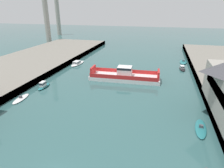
# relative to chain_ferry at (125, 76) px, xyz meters

# --- Properties ---
(chain_ferry) EXTENTS (19.69, 6.83, 3.85)m
(chain_ferry) POSITION_rel_chain_ferry_xyz_m (0.00, 0.00, 0.00)
(chain_ferry) COLOR silver
(chain_ferry) RESTS_ON ground
(moored_boat_near_left) EXTENTS (1.62, 5.08, 1.69)m
(moored_boat_near_left) POSITION_rel_chain_ferry_xyz_m (-18.79, -11.02, -0.52)
(moored_boat_near_left) COLOR #237075
(moored_boat_near_left) RESTS_ON ground
(moored_boat_near_right) EXTENTS (2.45, 6.31, 0.90)m
(moored_boat_near_right) POSITION_rel_chain_ferry_xyz_m (17.13, -20.40, -0.94)
(moored_boat_near_right) COLOR #237075
(moored_boat_near_right) RESTS_ON ground
(moored_boat_mid_left) EXTENTS (2.95, 7.21, 0.89)m
(moored_boat_mid_left) POSITION_rel_chain_ferry_xyz_m (17.54, 23.67, -0.95)
(moored_boat_mid_left) COLOR #237075
(moored_boat_mid_left) RESTS_ON ground
(moored_boat_mid_right) EXTENTS (2.11, 5.53, 1.23)m
(moored_boat_mid_right) POSITION_rel_chain_ferry_xyz_m (16.49, 14.43, -0.70)
(moored_boat_mid_right) COLOR black
(moored_boat_mid_right) RESTS_ON ground
(moored_boat_far_left) EXTENTS (3.22, 8.32, 1.27)m
(moored_boat_far_left) POSITION_rel_chain_ferry_xyz_m (-19.58, 11.30, -0.68)
(moored_boat_far_left) COLOR white
(moored_boat_far_left) RESTS_ON ground
(moored_boat_far_right) EXTENTS (2.21, 5.61, 0.86)m
(moored_boat_far_right) POSITION_rel_chain_ferry_xyz_m (-19.84, -18.33, -0.96)
(moored_boat_far_right) COLOR white
(moored_boat_far_right) RESTS_ON ground
(smokestack_distant_a) EXTENTS (3.14, 3.14, 28.54)m
(smokestack_distant_a) POSITION_rel_chain_ferry_xyz_m (-65.63, 81.84, 14.12)
(smokestack_distant_a) COLOR #9E998E
(smokestack_distant_a) RESTS_ON ground
(smokestack_distant_b) EXTENTS (3.07, 3.07, 37.51)m
(smokestack_distant_b) POSITION_rel_chain_ferry_xyz_m (-54.61, 49.87, 18.64)
(smokestack_distant_b) COLOR #9E998E
(smokestack_distant_b) RESTS_ON ground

